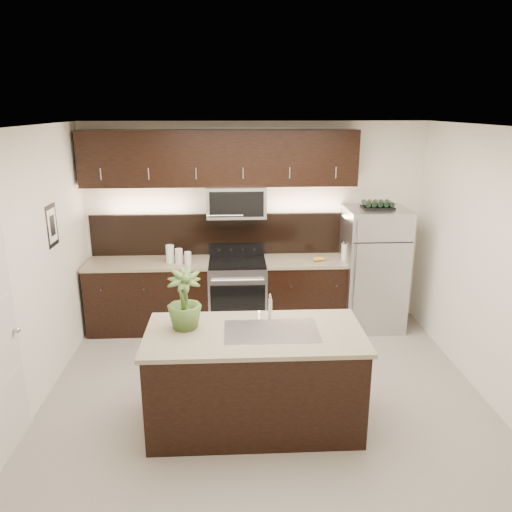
# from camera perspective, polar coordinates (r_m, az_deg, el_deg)

# --- Properties ---
(ground) EXTENTS (4.50, 4.50, 0.00)m
(ground) POSITION_cam_1_polar(r_m,az_deg,el_deg) (5.40, 0.96, -15.44)
(ground) COLOR gray
(ground) RESTS_ON ground
(room_walls) EXTENTS (4.52, 4.02, 2.71)m
(room_walls) POSITION_cam_1_polar(r_m,az_deg,el_deg) (4.68, -0.27, 2.15)
(room_walls) COLOR silver
(room_walls) RESTS_ON ground
(counter_run) EXTENTS (3.51, 0.65, 0.94)m
(counter_run) POSITION_cam_1_polar(r_m,az_deg,el_deg) (6.70, -3.89, -4.36)
(counter_run) COLOR black
(counter_run) RESTS_ON ground
(upper_fixtures) EXTENTS (3.49, 0.40, 1.66)m
(upper_fixtures) POSITION_cam_1_polar(r_m,az_deg,el_deg) (6.44, -3.93, 10.13)
(upper_fixtures) COLOR black
(upper_fixtures) RESTS_ON counter_run
(island) EXTENTS (1.96, 0.96, 0.94)m
(island) POSITION_cam_1_polar(r_m,az_deg,el_deg) (4.73, -0.15, -13.80)
(island) COLOR black
(island) RESTS_ON ground
(sink_faucet) EXTENTS (0.84, 0.50, 0.28)m
(sink_faucet) POSITION_cam_1_polar(r_m,az_deg,el_deg) (4.52, 1.76, -8.38)
(sink_faucet) COLOR silver
(sink_faucet) RESTS_ON island
(refrigerator) EXTENTS (0.78, 0.71, 1.62)m
(refrigerator) POSITION_cam_1_polar(r_m,az_deg,el_deg) (6.79, 13.24, -1.44)
(refrigerator) COLOR #B2B2B7
(refrigerator) RESTS_ON ground
(wine_rack) EXTENTS (0.40, 0.25, 0.10)m
(wine_rack) POSITION_cam_1_polar(r_m,az_deg,el_deg) (6.58, 13.73, 5.67)
(wine_rack) COLOR black
(wine_rack) RESTS_ON refrigerator
(plant) EXTENTS (0.35, 0.35, 0.55)m
(plant) POSITION_cam_1_polar(r_m,az_deg,el_deg) (4.52, -8.21, -4.95)
(plant) COLOR #3D5A24
(plant) RESTS_ON island
(canisters) EXTENTS (0.33, 0.18, 0.23)m
(canisters) POSITION_cam_1_polar(r_m,az_deg,el_deg) (6.47, -9.04, 0.06)
(canisters) COLOR silver
(canisters) RESTS_ON counter_run
(french_press) EXTENTS (0.12, 0.12, 0.33)m
(french_press) POSITION_cam_1_polar(r_m,az_deg,el_deg) (6.63, 10.20, 0.59)
(french_press) COLOR silver
(french_press) RESTS_ON counter_run
(bananas) EXTENTS (0.18, 0.15, 0.05)m
(bananas) POSITION_cam_1_polar(r_m,az_deg,el_deg) (6.55, 6.79, -0.35)
(bananas) COLOR orange
(bananas) RESTS_ON counter_run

